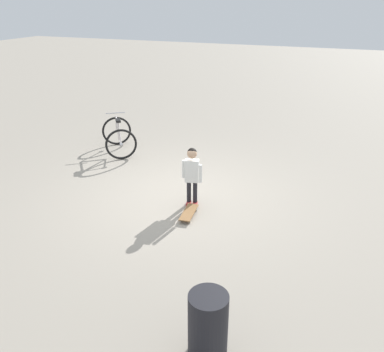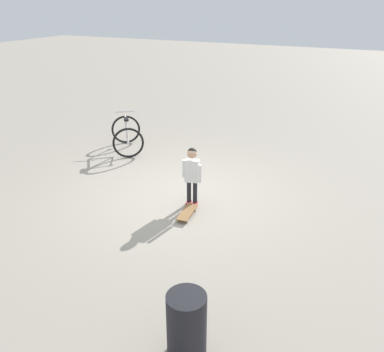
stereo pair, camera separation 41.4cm
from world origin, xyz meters
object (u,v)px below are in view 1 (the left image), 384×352
Objects in this scene: child_person at (192,170)px; trash_bin at (208,326)px; bicycle_mid at (119,136)px; skateboard at (189,213)px.

trash_bin is (-2.98, -1.35, -0.28)m from child_person.
child_person is 1.42× the size of trash_bin.
bicycle_mid is 1.71× the size of trash_bin.
skateboard is (-0.40, -0.10, -0.60)m from child_person.
child_person reaches higher than bicycle_mid.
trash_bin is at bearing -154.14° from skateboard.
child_person is at bearing 24.39° from trash_bin.
skateboard is at bearing -129.80° from bicycle_mid.
child_person is at bearing -125.37° from bicycle_mid.
skateboard is 0.47× the size of bicycle_mid.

